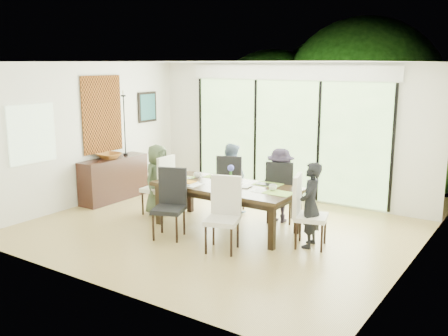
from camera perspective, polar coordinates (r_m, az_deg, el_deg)
The scene contains 62 objects.
floor at distance 8.22m, azimuth -0.98°, elevation -7.17°, with size 6.00×5.00×0.01m, color olive.
ceiling at distance 7.77m, azimuth -1.05°, elevation 12.07°, with size 6.00×5.00×0.01m, color white.
wall_back at distance 10.03m, azimuth 7.21°, elevation 4.17°, with size 6.00×0.02×2.70m, color silver.
wall_front at distance 6.04m, azimuth -14.72°, elevation -1.24°, with size 6.00×0.02×2.70m, color beige.
wall_left at distance 9.90m, azimuth -15.51°, elevation 3.73°, with size 0.02×5.00×2.70m, color silver.
wall_right at distance 6.68m, azimuth 20.74°, elevation -0.39°, with size 0.02×5.00×2.70m, color silver.
glass_doors at distance 10.01m, azimuth 7.09°, elevation 3.30°, with size 4.20×0.02×2.30m, color #598C3F.
blinds_header at distance 9.90m, azimuth 7.26°, elevation 10.76°, with size 4.40×0.06×0.28m, color white.
mullion_a at distance 11.10m, azimuth -2.68°, elevation 4.21°, with size 0.05×0.04×2.30m, color black.
mullion_b at distance 10.33m, azimuth 3.59°, elevation 3.63°, with size 0.05×0.04×2.30m, color black.
mullion_c at distance 9.71m, azimuth 10.75°, elevation 2.92°, with size 0.05×0.04×2.30m, color black.
mullion_d at distance 9.27m, azimuth 18.73°, elevation 2.07°, with size 0.05×0.04×2.30m, color black.
side_window at distance 9.12m, azimuth -21.10°, elevation 3.65°, with size 0.02×0.90×1.00m, color #8CAD7F.
deck at distance 11.08m, azimuth 9.09°, elevation -2.52°, with size 6.00×1.80×0.10m, color brown.
rail_top at distance 11.67m, azimuth 10.84°, elevation 1.16°, with size 6.00×0.08×0.06m, color brown.
foliage_left at distance 13.21m, azimuth 5.48°, elevation 6.45°, with size 3.20×3.20×3.20m, color #14380F.
foliage_mid at distance 12.87m, azimuth 15.54°, elevation 7.54°, with size 4.00×4.00×4.00m, color #14380F.
foliage_right at distance 11.69m, azimuth 22.53°, elevation 4.01°, with size 2.80×2.80×2.80m, color #14380F.
foliage_far at distance 13.87m, azimuth 12.48°, elevation 7.23°, with size 3.60×3.60×3.60m, color #14380F.
table_top at distance 8.12m, azimuth 0.28°, elevation -2.14°, with size 2.37×1.09×0.06m, color black.
table_apron at distance 8.14m, azimuth 0.28°, elevation -2.75°, with size 2.18×0.89×0.10m, color black.
table_leg_fl at distance 8.52m, azimuth -7.42°, elevation -4.15°, with size 0.09×0.09×0.68m, color black.
table_leg_fr at distance 7.33m, azimuth 5.51°, elevation -6.76°, with size 0.09×0.09×0.68m, color black.
table_leg_bl at distance 9.16m, azimuth -3.88°, elevation -2.94°, with size 0.09×0.09×0.68m, color black.
table_leg_br at distance 8.07m, azimuth 8.42°, elevation -5.09°, with size 0.09×0.09×0.68m, color black.
chair_left_end at distance 9.05m, azimuth -7.67°, elevation -1.88°, with size 0.45×0.45×1.09m, color silver, non-canonical shape.
chair_right_end at distance 7.47m, azimuth 9.96°, elevation -4.91°, with size 0.45×0.45×1.09m, color white, non-canonical shape.
chair_far_left at distance 9.09m, azimuth 0.87°, elevation -1.71°, with size 0.45×0.45×1.09m, color black, non-canonical shape.
chair_far_right at distance 8.60m, azimuth 6.48°, elevation -2.57°, with size 0.45×0.45×1.09m, color black, non-canonical shape.
chair_near_left at distance 7.78m, azimuth -6.36°, elevation -4.13°, with size 0.45×0.45×1.09m, color black, non-canonical shape.
chair_near_right at distance 7.20m, azimuth -0.22°, elevation -5.38°, with size 0.45×0.45×1.09m, color silver, non-canonical shape.
person_left_end at distance 9.01m, azimuth -7.59°, elevation -1.31°, with size 0.60×0.37×1.28m, color #404E34.
person_right_end at distance 7.45m, azimuth 9.84°, elevation -4.20°, with size 0.60×0.37×1.28m, color black.
person_far_left at distance 9.05m, azimuth 0.80°, elevation -1.15°, with size 0.60×0.37×1.28m, color #6E849F.
person_far_right at distance 8.56m, azimuth 6.43°, elevation -1.99°, with size 0.60×0.37×1.28m, color #251F2E.
placemat_left at distance 8.65m, azimuth -4.97°, elevation -1.08°, with size 0.44×0.32×0.01m, color #83BE43.
placemat_right at distance 7.64m, azimuth 6.24°, elevation -2.85°, with size 0.44×0.32×0.01m, color #82B03F.
placemat_far_l at distance 8.68m, azimuth -0.74°, elevation -1.00°, with size 0.44×0.32×0.01m, color #87AD3E.
placemat_far_r at distance 8.17m, azimuth 5.06°, elevation -1.87°, with size 0.44×0.32×0.01m, color #7FA63B.
placemat_paper at distance 8.18m, azimuth -4.09°, elevation -1.82°, with size 0.44×0.32×0.01m, color white.
tablet_far_l at distance 8.58m, azimuth -0.38°, elevation -1.09°, with size 0.26×0.18×0.01m, color black.
tablet_far_r at distance 8.15m, azimuth 4.58°, elevation -1.84°, with size 0.24×0.17×0.01m, color black.
papers at distance 7.71m, azimuth 4.42°, elevation -2.68°, with size 0.30×0.22×0.00m, color white.
platter_base at distance 8.18m, azimuth -4.10°, elevation -1.72°, with size 0.26×0.26×0.02m, color white.
platter_snacks at distance 8.18m, azimuth -4.10°, elevation -1.60°, with size 0.20×0.20×0.01m, color orange.
vase at distance 8.11m, azimuth 0.77°, elevation -1.51°, with size 0.08×0.08×0.12m, color silver.
hyacinth_stems at distance 8.08m, azimuth 0.77°, elevation -0.69°, with size 0.04×0.04×0.16m, color #337226.
hyacinth_blooms at distance 8.06m, azimuth 0.78°, elevation -0.00°, with size 0.11×0.11×0.11m, color #5359D1.
laptop at distance 8.52m, azimuth -4.87°, elevation -1.22°, with size 0.33×0.21×0.03m, color silver.
cup_a at distance 8.61m, azimuth -3.05°, elevation -0.81°, with size 0.12×0.12×0.09m, color white.
cup_b at distance 7.94m, azimuth 0.79°, elevation -1.91°, with size 0.10×0.10×0.09m, color white.
cup_c at distance 7.78m, azimuth 5.61°, elevation -2.23°, with size 0.12×0.12×0.09m, color white.
book at distance 8.02m, azimuth 1.97°, elevation -2.04°, with size 0.16×0.22×0.02m, color white.
sideboard at distance 10.17m, azimuth -12.46°, elevation -1.21°, with size 0.42×1.51×0.85m, color black.
bowl at distance 10.00m, azimuth -12.99°, elevation 1.36°, with size 0.45×0.45×0.11m, color brown.
candlestick_base at distance 10.32m, azimuth -11.17°, elevation 1.55°, with size 0.09×0.09×0.04m, color black.
candlestick_shaft at distance 10.23m, azimuth -11.31°, elevation 4.83°, with size 0.02×0.02×1.18m, color black.
candlestick_pan at distance 10.18m, azimuth -11.44°, elevation 8.10°, with size 0.09×0.09×0.03m, color black.
candle at distance 10.17m, azimuth -11.45°, elevation 8.42°, with size 0.03×0.03×0.09m, color silver.
tapestry at distance 10.09m, azimuth -13.75°, elevation 5.98°, with size 0.02×1.00×1.50m, color brown.
art_frame at distance 11.00m, azimuth -8.76°, elevation 6.90°, with size 0.03×0.55×0.65m, color black.
art_canvas at distance 10.99m, azimuth -8.68°, elevation 6.90°, with size 0.01×0.45×0.55m, color #18474D.
Camera 1 is at (4.43, -6.38, 2.68)m, focal length 40.00 mm.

